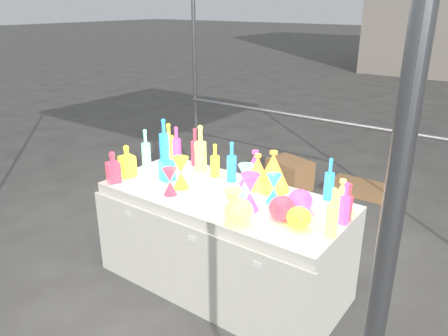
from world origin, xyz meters
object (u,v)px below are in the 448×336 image
Objects in this scene: display_table at (223,240)px; hourglass_0 at (170,182)px; bottle_0 at (169,141)px; lampshade_0 at (258,171)px; cardboard_box_closed at (289,174)px; decanter_0 at (127,161)px; globe_0 at (299,219)px.

hourglass_0 is (-0.31, -0.22, 0.47)m from display_table.
lampshade_0 is (0.97, -0.10, -0.03)m from bottle_0.
hourglass_0 is (0.16, -2.16, 0.68)m from cardboard_box_closed.
hourglass_0 is (0.51, -0.06, -0.03)m from decanter_0.
display_table is at bearing 22.54° from decanter_0.
bottle_0 reaches higher than globe_0.
hourglass_0 is 1.32× the size of globe_0.
lampshade_0 is (-0.54, 0.38, 0.07)m from globe_0.
hourglass_0 reaches higher than globe_0.
bottle_0 reaches higher than cardboard_box_closed.
decanter_0 is at bearing 173.25° from hourglass_0.
lampshade_0 reaches higher than hourglass_0.
display_table is 3.92× the size of cardboard_box_closed.
cardboard_box_closed is at bearing 98.76° from lampshade_0.
bottle_0 is at bearing 163.40° from lampshade_0.
display_table is 7.15× the size of decanter_0.
cardboard_box_closed is at bearing 103.61° from display_table.
bottle_0 is at bearing 162.25° from globe_0.
lampshade_0 is (0.12, 0.26, 0.50)m from display_table.
cardboard_box_closed is (-0.47, 1.94, -0.20)m from display_table.
globe_0 is (0.66, -0.12, 0.44)m from display_table.
bottle_0 is 1.22× the size of decanter_0.
display_table is 0.61m from hourglass_0.
cardboard_box_closed is 2.44m from globe_0.
display_table is at bearing 35.79° from hourglass_0.
hourglass_0 is at bearing -46.83° from bottle_0.
decanter_0 is (-0.81, -0.16, 0.50)m from display_table.
display_table is 0.80m from globe_0.
display_table is 0.97m from decanter_0.
display_table is 7.15× the size of lampshade_0.
globe_0 is at bearing 12.78° from decanter_0.
lampshade_0 is at bearing 35.46° from decanter_0.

